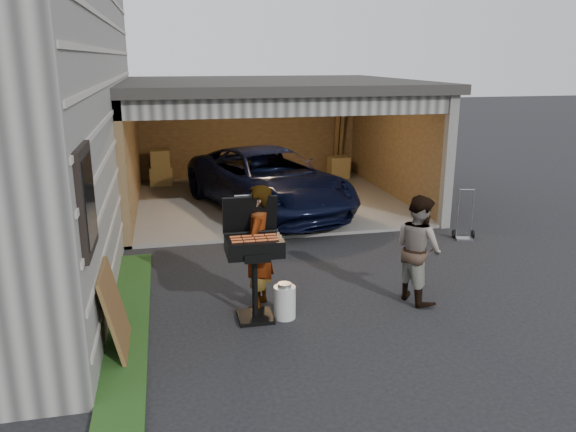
% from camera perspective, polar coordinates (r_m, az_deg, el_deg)
% --- Properties ---
extents(ground, '(80.00, 80.00, 0.00)m').
position_cam_1_polar(ground, '(7.63, 1.44, -10.60)').
color(ground, black).
rests_on(ground, ground).
extents(groundcover_strip, '(0.50, 8.00, 0.06)m').
position_cam_1_polar(groundcover_strip, '(6.59, -16.41, -15.61)').
color(groundcover_strip, '#193814').
rests_on(groundcover_strip, ground).
extents(garage, '(6.80, 6.30, 2.90)m').
position_cam_1_polar(garage, '(13.73, -2.26, 9.40)').
color(garage, '#605E59').
rests_on(garage, ground).
extents(minivan, '(3.60, 5.42, 1.38)m').
position_cam_1_polar(minivan, '(12.59, -2.06, 3.38)').
color(minivan, black).
rests_on(minivan, ground).
extents(woman, '(0.61, 0.75, 1.76)m').
position_cam_1_polar(woman, '(7.72, -3.14, -3.25)').
color(woman, '#99A1C0').
rests_on(woman, ground).
extents(man, '(0.76, 0.88, 1.56)m').
position_cam_1_polar(man, '(8.19, 13.09, -3.25)').
color(man, '#48281C').
rests_on(man, ground).
extents(bbq_grill, '(0.73, 0.64, 1.63)m').
position_cam_1_polar(bbq_grill, '(7.37, -3.50, -3.45)').
color(bbq_grill, black).
rests_on(bbq_grill, ground).
extents(propane_tank, '(0.37, 0.37, 0.45)m').
position_cam_1_polar(propane_tank, '(7.63, -0.35, -8.75)').
color(propane_tank, silver).
rests_on(propane_tank, ground).
extents(plywood_panel, '(0.27, 0.96, 1.06)m').
position_cam_1_polar(plywood_panel, '(6.97, -17.15, -9.22)').
color(plywood_panel, '#52351C').
rests_on(plywood_panel, ground).
extents(hand_truck, '(0.44, 0.39, 0.99)m').
position_cam_1_polar(hand_truck, '(11.39, 17.46, -1.29)').
color(hand_truck, gray).
rests_on(hand_truck, ground).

